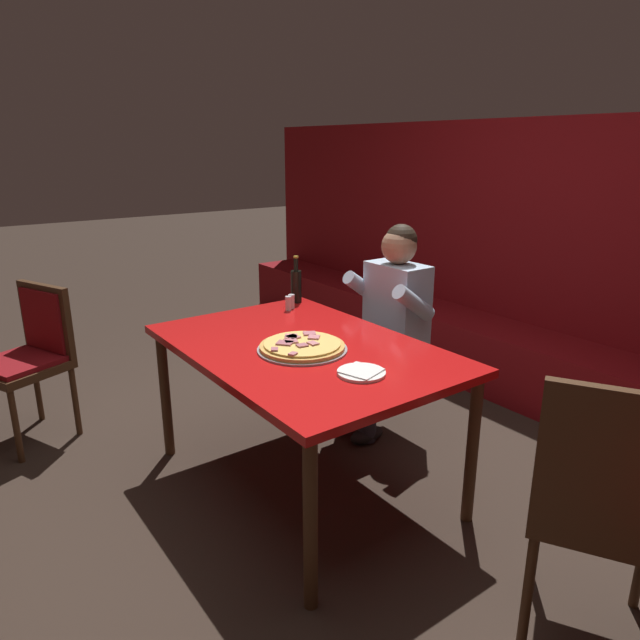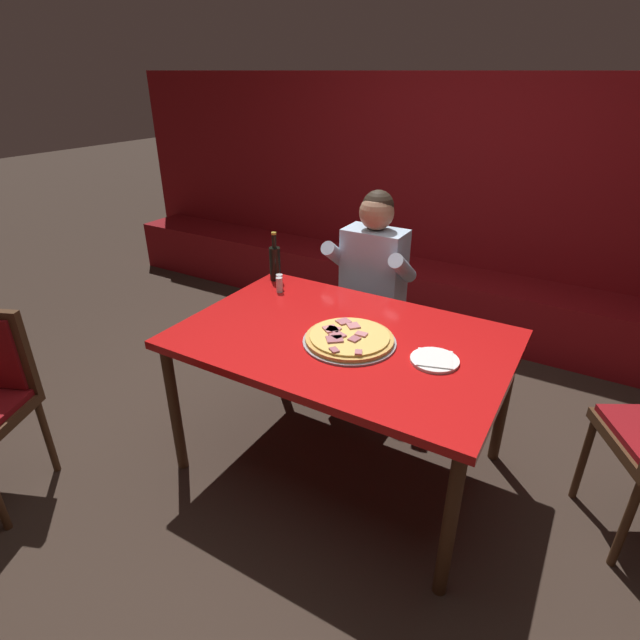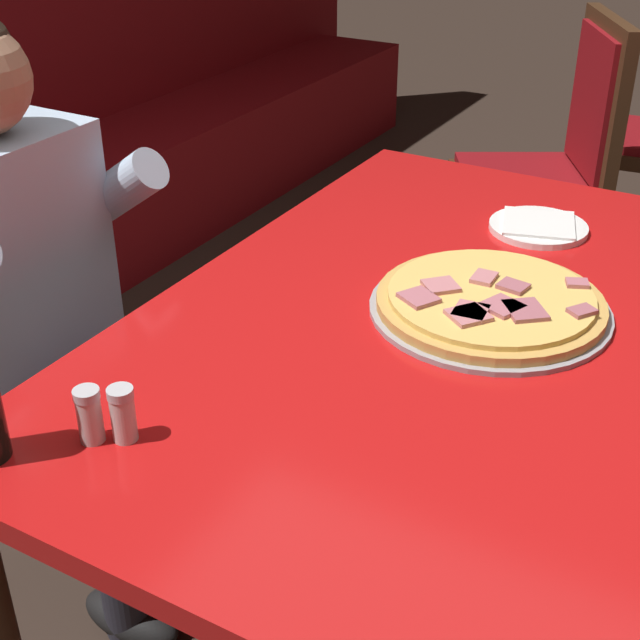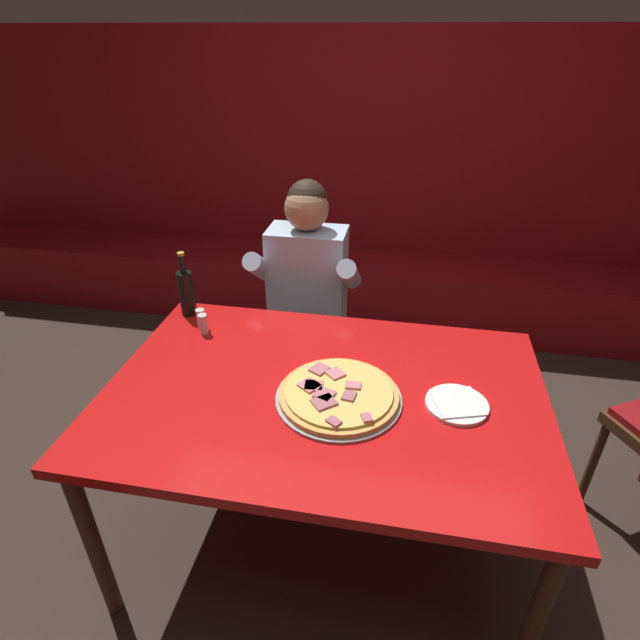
% 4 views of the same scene
% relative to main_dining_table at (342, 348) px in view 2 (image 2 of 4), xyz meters
% --- Properties ---
extents(ground_plane, '(24.00, 24.00, 0.00)m').
position_rel_main_dining_table_xyz_m(ground_plane, '(0.00, 0.00, -0.71)').
color(ground_plane, '#33261E').
extents(booth_wall_panel, '(6.80, 0.16, 1.90)m').
position_rel_main_dining_table_xyz_m(booth_wall_panel, '(0.00, 2.18, 0.24)').
color(booth_wall_panel, maroon).
rests_on(booth_wall_panel, ground_plane).
extents(booth_bench, '(6.46, 0.48, 0.46)m').
position_rel_main_dining_table_xyz_m(booth_bench, '(0.00, 1.86, -0.48)').
color(booth_bench, maroon).
rests_on(booth_bench, ground_plane).
extents(main_dining_table, '(1.54, 1.03, 0.78)m').
position_rel_main_dining_table_xyz_m(main_dining_table, '(0.00, 0.00, 0.00)').
color(main_dining_table, '#422816').
rests_on(main_dining_table, ground_plane).
extents(pizza, '(0.43, 0.43, 0.05)m').
position_rel_main_dining_table_xyz_m(pizza, '(0.06, -0.04, 0.09)').
color(pizza, '#9E9EA3').
rests_on(pizza, main_dining_table).
extents(plate_white_paper, '(0.21, 0.21, 0.02)m').
position_rel_main_dining_table_xyz_m(plate_white_paper, '(0.45, -0.01, 0.08)').
color(plate_white_paper, white).
rests_on(plate_white_paper, main_dining_table).
extents(beer_bottle, '(0.07, 0.07, 0.29)m').
position_rel_main_dining_table_xyz_m(beer_bottle, '(-0.68, 0.42, 0.18)').
color(beer_bottle, black).
rests_on(beer_bottle, main_dining_table).
extents(shaker_black_pepper, '(0.04, 0.04, 0.09)m').
position_rel_main_dining_table_xyz_m(shaker_black_pepper, '(-0.56, 0.28, 0.11)').
color(shaker_black_pepper, silver).
rests_on(shaker_black_pepper, main_dining_table).
extents(shaker_parmesan, '(0.04, 0.04, 0.09)m').
position_rel_main_dining_table_xyz_m(shaker_parmesan, '(-0.58, 0.32, 0.11)').
color(shaker_parmesan, silver).
rests_on(shaker_parmesan, main_dining_table).
extents(diner_seated_blue_shirt, '(0.53, 0.53, 1.27)m').
position_rel_main_dining_table_xyz_m(diner_seated_blue_shirt, '(-0.24, 0.77, -0.00)').
color(diner_seated_blue_shirt, black).
rests_on(diner_seated_blue_shirt, ground_plane).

